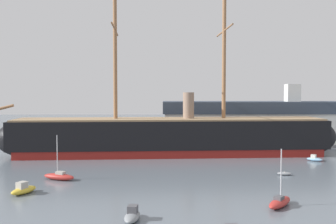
{
  "coord_description": "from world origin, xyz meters",
  "views": [
    {
      "loc": [
        1.73,
        -20.32,
        12.88
      ],
      "look_at": [
        1.69,
        41.15,
        9.7
      ],
      "focal_mm": 40.29,
      "sensor_mm": 36.0,
      "label": 1
    }
  ],
  "objects_px": {
    "sailboat_mid_right": "(280,202)",
    "dockside_warehouse_right": "(263,123)",
    "dinghy_alongside_stern": "(285,174)",
    "dinghy_far_left": "(15,155)",
    "sailboat_alongside_bow": "(59,176)",
    "motorboat_mid_left": "(24,189)",
    "tall_ship": "(170,136)",
    "motorboat_far_right": "(315,159)",
    "dinghy_distant_centre": "(178,148)",
    "motorboat_near_centre": "(133,215)"
  },
  "relations": [
    {
      "from": "sailboat_mid_right",
      "to": "dockside_warehouse_right",
      "type": "bearing_deg",
      "value": 78.09
    },
    {
      "from": "dinghy_alongside_stern",
      "to": "dinghy_far_left",
      "type": "distance_m",
      "value": 52.16
    },
    {
      "from": "sailboat_mid_right",
      "to": "sailboat_alongside_bow",
      "type": "relative_size",
      "value": 0.99
    },
    {
      "from": "dinghy_far_left",
      "to": "sailboat_alongside_bow",
      "type": "bearing_deg",
      "value": -53.82
    },
    {
      "from": "motorboat_mid_left",
      "to": "dinghy_far_left",
      "type": "height_order",
      "value": "motorboat_mid_left"
    },
    {
      "from": "tall_ship",
      "to": "sailboat_mid_right",
      "type": "distance_m",
      "value": 37.41
    },
    {
      "from": "motorboat_far_right",
      "to": "dinghy_distant_centre",
      "type": "relative_size",
      "value": 1.39
    },
    {
      "from": "sailboat_alongside_bow",
      "to": "dinghy_far_left",
      "type": "relative_size",
      "value": 3.35
    },
    {
      "from": "dockside_warehouse_right",
      "to": "dinghy_alongside_stern",
      "type": "bearing_deg",
      "value": -98.48
    },
    {
      "from": "motorboat_mid_left",
      "to": "sailboat_alongside_bow",
      "type": "distance_m",
      "value": 7.96
    },
    {
      "from": "dinghy_alongside_stern",
      "to": "dinghy_distant_centre",
      "type": "distance_m",
      "value": 32.12
    },
    {
      "from": "dinghy_alongside_stern",
      "to": "dockside_warehouse_right",
      "type": "xyz_separation_m",
      "value": [
        5.17,
        34.68,
        5.06
      ]
    },
    {
      "from": "motorboat_mid_left",
      "to": "sailboat_alongside_bow",
      "type": "xyz_separation_m",
      "value": [
        2.34,
        7.61,
        0.0
      ]
    },
    {
      "from": "dinghy_distant_centre",
      "to": "sailboat_alongside_bow",
      "type": "bearing_deg",
      "value": -120.54
    },
    {
      "from": "motorboat_mid_left",
      "to": "motorboat_far_right",
      "type": "relative_size",
      "value": 1.35
    },
    {
      "from": "tall_ship",
      "to": "sailboat_alongside_bow",
      "type": "height_order",
      "value": "tall_ship"
    },
    {
      "from": "dinghy_alongside_stern",
      "to": "motorboat_far_right",
      "type": "relative_size",
      "value": 0.77
    },
    {
      "from": "dockside_warehouse_right",
      "to": "sailboat_alongside_bow",
      "type": "bearing_deg",
      "value": -136.17
    },
    {
      "from": "motorboat_mid_left",
      "to": "tall_ship",
      "type": "bearing_deg",
      "value": 57.71
    },
    {
      "from": "motorboat_near_centre",
      "to": "dinghy_distant_centre",
      "type": "relative_size",
      "value": 1.7
    },
    {
      "from": "motorboat_mid_left",
      "to": "sailboat_alongside_bow",
      "type": "relative_size",
      "value": 0.61
    },
    {
      "from": "motorboat_mid_left",
      "to": "dinghy_alongside_stern",
      "type": "height_order",
      "value": "motorboat_mid_left"
    },
    {
      "from": "sailboat_mid_right",
      "to": "dinghy_distant_centre",
      "type": "xyz_separation_m",
      "value": [
        -10.36,
        44.09,
        -0.31
      ]
    },
    {
      "from": "sailboat_alongside_bow",
      "to": "motorboat_far_right",
      "type": "relative_size",
      "value": 2.2
    },
    {
      "from": "motorboat_near_centre",
      "to": "dinghy_far_left",
      "type": "xyz_separation_m",
      "value": [
        -27.44,
        38.1,
        -0.31
      ]
    },
    {
      "from": "motorboat_near_centre",
      "to": "motorboat_mid_left",
      "type": "bearing_deg",
      "value": 145.9
    },
    {
      "from": "sailboat_alongside_bow",
      "to": "dinghy_alongside_stern",
      "type": "xyz_separation_m",
      "value": [
        34.25,
        3.17,
        -0.3
      ]
    },
    {
      "from": "dinghy_alongside_stern",
      "to": "dinghy_distant_centre",
      "type": "xyz_separation_m",
      "value": [
        -15.92,
        27.9,
        -0.02
      ]
    },
    {
      "from": "dinghy_alongside_stern",
      "to": "dinghy_far_left",
      "type": "bearing_deg",
      "value": 160.64
    },
    {
      "from": "motorboat_near_centre",
      "to": "tall_ship",
      "type": "bearing_deg",
      "value": 84.25
    },
    {
      "from": "dinghy_far_left",
      "to": "dockside_warehouse_right",
      "type": "xyz_separation_m",
      "value": [
        54.38,
        17.39,
        5.1
      ]
    },
    {
      "from": "dinghy_distant_centre",
      "to": "motorboat_mid_left",
      "type": "bearing_deg",
      "value": -118.12
    },
    {
      "from": "sailboat_mid_right",
      "to": "motorboat_far_right",
      "type": "bearing_deg",
      "value": 62.2
    },
    {
      "from": "dinghy_alongside_stern",
      "to": "dinghy_far_left",
      "type": "height_order",
      "value": "dinghy_alongside_stern"
    },
    {
      "from": "tall_ship",
      "to": "dinghy_far_left",
      "type": "height_order",
      "value": "tall_ship"
    },
    {
      "from": "tall_ship",
      "to": "dinghy_far_left",
      "type": "distance_m",
      "value": 31.71
    },
    {
      "from": "dockside_warehouse_right",
      "to": "tall_ship",
      "type": "bearing_deg",
      "value": -145.66
    },
    {
      "from": "tall_ship",
      "to": "sailboat_mid_right",
      "type": "height_order",
      "value": "tall_ship"
    },
    {
      "from": "motorboat_mid_left",
      "to": "sailboat_mid_right",
      "type": "xyz_separation_m",
      "value": [
        31.03,
        -5.41,
        -0.01
      ]
    },
    {
      "from": "sailboat_alongside_bow",
      "to": "dockside_warehouse_right",
      "type": "distance_m",
      "value": 54.85
    },
    {
      "from": "dinghy_far_left",
      "to": "dockside_warehouse_right",
      "type": "bearing_deg",
      "value": 17.73
    },
    {
      "from": "dinghy_distant_centre",
      "to": "dockside_warehouse_right",
      "type": "xyz_separation_m",
      "value": [
        21.09,
        6.78,
        5.08
      ]
    },
    {
      "from": "sailboat_alongside_bow",
      "to": "dinghy_distant_centre",
      "type": "distance_m",
      "value": 36.07
    },
    {
      "from": "dinghy_alongside_stern",
      "to": "dinghy_far_left",
      "type": "relative_size",
      "value": 1.18
    },
    {
      "from": "dinghy_distant_centre",
      "to": "dinghy_far_left",
      "type": "bearing_deg",
      "value": -162.33
    },
    {
      "from": "motorboat_far_right",
      "to": "dinghy_distant_centre",
      "type": "xyz_separation_m",
      "value": [
        -25.31,
        15.74,
        -0.19
      ]
    },
    {
      "from": "motorboat_mid_left",
      "to": "dinghy_alongside_stern",
      "type": "relative_size",
      "value": 1.74
    },
    {
      "from": "motorboat_mid_left",
      "to": "motorboat_near_centre",
      "type": "bearing_deg",
      "value": -34.1
    },
    {
      "from": "sailboat_alongside_bow",
      "to": "dinghy_alongside_stern",
      "type": "height_order",
      "value": "sailboat_alongside_bow"
    },
    {
      "from": "tall_ship",
      "to": "motorboat_far_right",
      "type": "relative_size",
      "value": 25.35
    }
  ]
}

